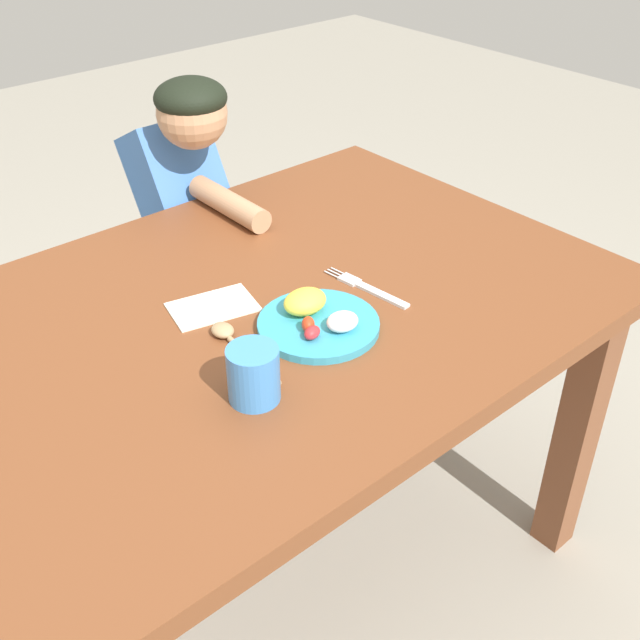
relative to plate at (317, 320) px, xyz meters
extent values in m
plane|color=gray|center=(-0.03, 0.12, -0.77)|extent=(8.00, 8.00, 0.00)
cube|color=brown|center=(-0.03, 0.12, -0.04)|extent=(1.34, 0.92, 0.04)
cube|color=brown|center=(0.55, -0.25, -0.41)|extent=(0.07, 0.07, 0.72)
cube|color=brown|center=(0.55, 0.50, -0.41)|extent=(0.07, 0.07, 0.72)
cylinder|color=teal|center=(0.00, 0.00, -0.01)|extent=(0.22, 0.22, 0.01)
ellipsoid|color=yellow|center=(0.00, 0.04, 0.02)|extent=(0.08, 0.07, 0.04)
ellipsoid|color=red|center=(-0.04, -0.02, 0.01)|extent=(0.04, 0.04, 0.03)
ellipsoid|color=red|center=(-0.04, -0.04, 0.01)|extent=(0.04, 0.03, 0.02)
ellipsoid|color=white|center=(0.02, -0.05, 0.01)|extent=(0.06, 0.05, 0.03)
cube|color=silver|center=(0.16, 0.00, -0.01)|extent=(0.03, 0.12, 0.01)
cube|color=silver|center=(0.15, 0.08, -0.01)|extent=(0.03, 0.04, 0.01)
cylinder|color=silver|center=(0.16, 0.12, -0.01)|extent=(0.01, 0.04, 0.00)
cylinder|color=silver|center=(0.15, 0.12, -0.01)|extent=(0.01, 0.04, 0.00)
cylinder|color=silver|center=(0.14, 0.12, -0.01)|extent=(0.01, 0.04, 0.00)
cylinder|color=tan|center=(-0.15, -0.01, -0.01)|extent=(0.02, 0.15, 0.01)
ellipsoid|color=tan|center=(-0.14, 0.09, -0.01)|extent=(0.04, 0.05, 0.02)
cylinder|color=#4089DA|center=(-0.20, -0.08, 0.03)|extent=(0.08, 0.08, 0.09)
cube|color=#334467|center=(0.14, 0.74, -0.48)|extent=(0.19, 0.16, 0.59)
cube|color=#3F72BF|center=(0.14, 0.66, -0.04)|extent=(0.18, 0.28, 0.36)
sphere|color=tan|center=(0.14, 0.59, 0.18)|extent=(0.16, 0.16, 0.16)
ellipsoid|color=black|center=(0.14, 0.59, 0.22)|extent=(0.16, 0.16, 0.09)
cylinder|color=tan|center=(0.14, 0.46, 0.01)|extent=(0.05, 0.24, 0.05)
cube|color=white|center=(-0.10, 0.17, -0.01)|extent=(0.17, 0.13, 0.00)
camera|label=1|loc=(-0.73, -0.86, 0.77)|focal=43.50mm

